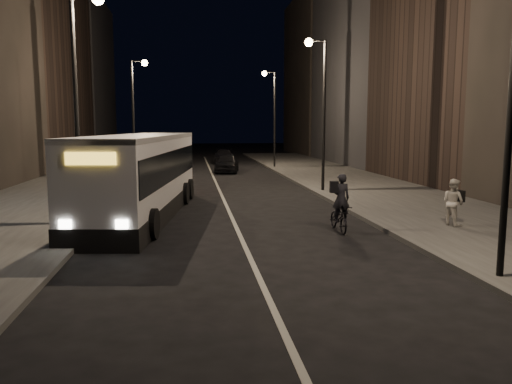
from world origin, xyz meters
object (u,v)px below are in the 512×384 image
object	(u,v)px
streetlight_left_near	(83,78)
car_mid	(166,167)
cyclist_on_bicycle	(339,212)
car_near	(227,163)
streetlight_right_mid	(320,94)
car_far	(224,156)
streetlight_right_near	(503,49)
streetlight_right_far	(272,106)
city_bus	(141,172)
streetlight_left_far	(137,102)
pedestrian_woman	(453,202)

from	to	relation	value
streetlight_left_near	car_mid	bearing A→B (deg)	83.55
cyclist_on_bicycle	car_near	world-z (taller)	cyclist_on_bicycle
streetlight_right_mid	car_far	distance (m)	23.57
streetlight_right_near	streetlight_right_far	size ratio (longest dim) A/B	1.00
streetlight_right_far	city_bus	world-z (taller)	streetlight_right_far
car_far	streetlight_left_near	bearing A→B (deg)	-98.80
streetlight_right_mid	streetlight_right_far	size ratio (longest dim) A/B	1.00
streetlight_left_far	car_far	bearing A→B (deg)	61.33
streetlight_left_far	streetlight_right_far	bearing A→B (deg)	29.36
car_near	car_far	bearing A→B (deg)	95.32
streetlight_right_far	pedestrian_woman	distance (m)	26.64
car_far	car_mid	bearing A→B (deg)	-106.69
car_mid	pedestrian_woman	bearing A→B (deg)	126.69
streetlight_right_far	streetlight_right_near	bearing A→B (deg)	-90.00
city_bus	car_far	size ratio (longest dim) A/B	2.69
streetlight_left_near	car_mid	size ratio (longest dim) A/B	1.83
streetlight_right_near	car_near	bearing A→B (deg)	98.09
streetlight_right_far	car_mid	size ratio (longest dim) A/B	1.83
car_mid	car_near	bearing A→B (deg)	-136.41
streetlight_left_far	car_mid	world-z (taller)	streetlight_left_far
car_near	car_far	world-z (taller)	car_near
cyclist_on_bicycle	streetlight_right_mid	bearing A→B (deg)	79.34
streetlight_left_near	car_far	bearing A→B (deg)	77.20
streetlight_right_near	cyclist_on_bicycle	distance (m)	7.83
pedestrian_woman	streetlight_left_far	bearing A→B (deg)	13.74
cyclist_on_bicycle	car_far	xyz separation A→B (m)	(-1.83, 32.80, -0.01)
city_bus	pedestrian_woman	size ratio (longest dim) A/B	7.51
streetlight_right_near	car_far	bearing A→B (deg)	95.39
cyclist_on_bicycle	streetlight_right_far	bearing A→B (deg)	85.68
pedestrian_woman	car_far	size ratio (longest dim) A/B	0.36
streetlight_left_near	car_near	world-z (taller)	streetlight_left_near
pedestrian_woman	streetlight_left_near	bearing A→B (deg)	61.52
streetlight_left_near	streetlight_left_far	xyz separation A→B (m)	(0.00, 18.00, 0.00)
cyclist_on_bicycle	car_near	bearing A→B (deg)	95.38
city_bus	car_mid	distance (m)	15.49
city_bus	car_near	xyz separation A→B (m)	(4.83, 18.78, -1.06)
cyclist_on_bicycle	car_far	size ratio (longest dim) A/B	0.44
streetlight_right_far	car_near	bearing A→B (deg)	-142.41
streetlight_left_near	car_near	distance (m)	22.34
cyclist_on_bicycle	pedestrian_woman	xyz separation A→B (m)	(4.10, -0.18, 0.31)
pedestrian_woman	car_mid	xyz separation A→B (m)	(-10.95, 19.69, -0.26)
cyclist_on_bicycle	streetlight_right_near	bearing A→B (deg)	-73.35
streetlight_right_mid	car_near	size ratio (longest dim) A/B	1.86
streetlight_left_far	car_mid	size ratio (longest dim) A/B	1.83
streetlight_right_far	cyclist_on_bicycle	world-z (taller)	streetlight_right_far
streetlight_right_far	streetlight_left_near	size ratio (longest dim) A/B	1.00
streetlight_left_far	streetlight_right_near	bearing A→B (deg)	-67.70
car_near	cyclist_on_bicycle	bearing A→B (deg)	-76.50
city_bus	cyclist_on_bicycle	distance (m)	8.26
streetlight_right_near	streetlight_left_near	world-z (taller)	same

